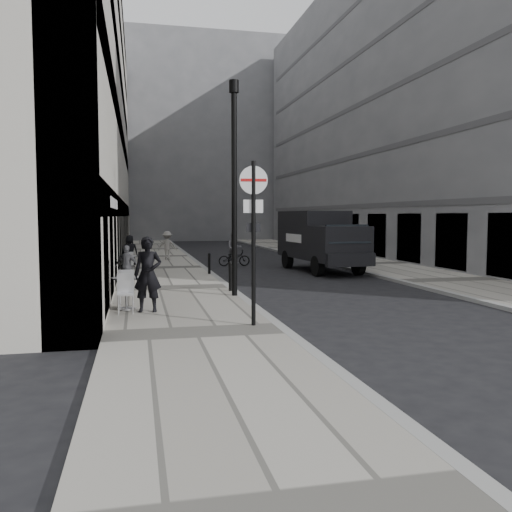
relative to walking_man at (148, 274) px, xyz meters
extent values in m
plane|color=black|center=(2.97, -5.48, -1.13)|extent=(120.00, 120.00, 0.00)
cube|color=#AAA599|center=(0.97, 12.52, -1.07)|extent=(4.00, 60.00, 0.12)
cube|color=#AAA599|center=(11.97, 12.52, -1.07)|extent=(4.00, 60.00, 0.12)
cube|color=beige|center=(-3.03, 19.02, 7.87)|extent=(4.00, 45.00, 18.00)
cube|color=gray|center=(16.97, 19.02, 8.87)|extent=(6.00, 45.00, 20.00)
cube|color=gray|center=(4.47, 50.52, 9.87)|extent=(24.00, 16.00, 22.00)
imported|color=black|center=(0.00, 0.00, 0.00)|extent=(0.81, 0.61, 2.01)
cylinder|color=black|center=(2.37, -2.34, 0.90)|extent=(0.10, 0.10, 3.81)
cylinder|color=white|center=(2.37, -2.34, 2.37)|extent=(0.65, 0.10, 0.65)
cube|color=#B21414|center=(2.37, -2.36, 2.37)|extent=(0.60, 0.07, 0.07)
cube|color=white|center=(2.37, -2.31, 1.77)|extent=(0.46, 0.07, 0.30)
cylinder|color=black|center=(2.77, 2.43, 2.26)|extent=(0.17, 0.17, 6.54)
cylinder|color=black|center=(2.77, 2.43, 5.58)|extent=(0.30, 0.30, 0.38)
cylinder|color=black|center=(2.82, 3.50, -0.54)|extent=(0.12, 0.12, 0.93)
cylinder|color=black|center=(2.82, 9.06, -0.58)|extent=(0.11, 0.11, 0.86)
cylinder|color=black|center=(7.51, 8.10, -0.67)|extent=(0.39, 0.93, 0.91)
cylinder|color=black|center=(9.51, 8.26, -0.67)|extent=(0.39, 0.93, 0.91)
cylinder|color=black|center=(7.22, 11.96, -0.67)|extent=(0.39, 0.93, 0.91)
cylinder|color=black|center=(9.22, 12.11, -0.67)|extent=(0.39, 0.93, 0.91)
cube|color=black|center=(8.29, 11.13, 0.64)|extent=(2.58, 4.26, 2.28)
cube|color=black|center=(8.52, 8.07, 0.30)|extent=(2.43, 2.22, 1.59)
cube|color=#1E2328|center=(8.59, 7.22, 0.75)|extent=(2.02, 0.55, 0.84)
imported|color=black|center=(4.76, 13.69, -0.69)|extent=(1.68, 0.65, 0.87)
imported|color=slate|center=(4.76, 13.69, -0.16)|extent=(0.83, 0.66, 1.64)
imported|color=#505054|center=(-0.63, 5.06, -0.25)|extent=(0.96, 0.70, 1.52)
imported|color=#A59F99|center=(1.45, 17.36, -0.18)|extent=(1.15, 0.78, 1.65)
imported|color=black|center=(-0.63, 13.28, -0.22)|extent=(0.81, 0.56, 1.58)
cylinder|color=silver|center=(-0.58, 0.54, -0.99)|extent=(0.50, 0.50, 0.03)
cylinder|color=silver|center=(-0.58, 0.54, -0.57)|extent=(0.07, 0.07, 0.84)
cylinder|color=silver|center=(-0.58, 0.54, -0.15)|extent=(0.80, 0.80, 0.03)
cylinder|color=#BDBDC0|center=(-0.63, 10.72, -0.99)|extent=(0.42, 0.42, 0.03)
cylinder|color=#BDBDC0|center=(-0.63, 10.72, -0.64)|extent=(0.06, 0.06, 0.71)
cylinder|color=#BDBDC0|center=(-0.63, 10.72, -0.29)|extent=(0.67, 0.67, 0.03)
cylinder|color=#B9BABC|center=(-0.63, 9.86, -0.99)|extent=(0.45, 0.45, 0.03)
cylinder|color=#B9BABC|center=(-0.63, 9.86, -0.61)|extent=(0.06, 0.06, 0.76)
cylinder|color=#B9BABC|center=(-0.63, 9.86, -0.23)|extent=(0.72, 0.72, 0.03)
camera|label=1|loc=(-0.26, -14.58, 1.55)|focal=38.00mm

